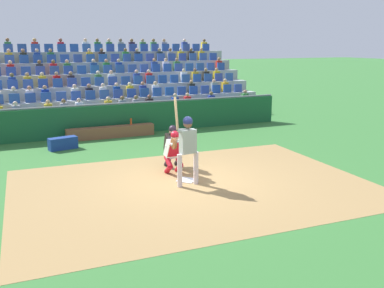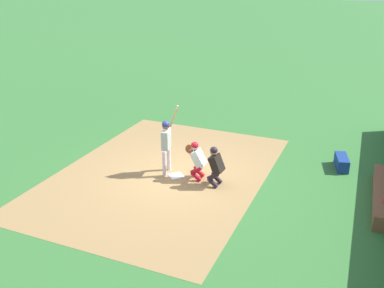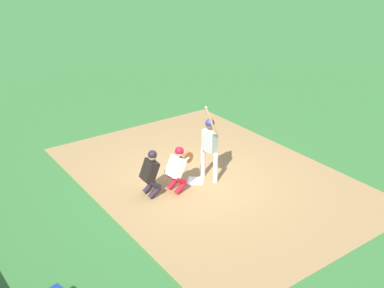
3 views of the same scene
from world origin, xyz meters
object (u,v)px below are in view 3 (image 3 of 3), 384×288
Objects in this scene: home_plate_marker at (196,181)px; catcher_crouching at (178,167)px; batter_at_plate at (210,142)px; home_plate_umpire at (151,171)px.

home_plate_marker is 0.35× the size of catcher_crouching.
batter_at_plate is 1.77× the size of home_plate_umpire.
home_plate_umpire is at bearing -108.03° from catcher_crouching.
home_plate_marker is at bearing 98.03° from catcher_crouching.
catcher_crouching is 0.73m from home_plate_umpire.
home_plate_umpire is at bearing -95.40° from home_plate_marker.
catcher_crouching is 0.98× the size of home_plate_umpire.
home_plate_umpire is at bearing -98.40° from batter_at_plate.
batter_at_plate is at bearing 71.26° from home_plate_marker.
home_plate_umpire reaches higher than home_plate_marker.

